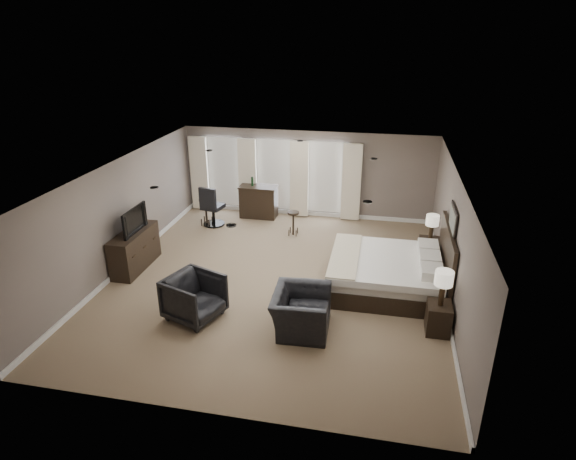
% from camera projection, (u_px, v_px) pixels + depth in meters
% --- Properties ---
extents(room, '(7.60, 8.60, 2.64)m').
position_uv_depth(room, '(276.00, 228.00, 10.59)').
color(room, '#78644C').
rests_on(room, ground).
extents(window_bay, '(5.25, 0.20, 2.30)m').
position_uv_depth(window_bay, '(273.00, 177.00, 14.51)').
color(window_bay, silver).
rests_on(window_bay, room).
extents(bed, '(2.40, 2.29, 1.53)m').
position_uv_depth(bed, '(393.00, 258.00, 10.40)').
color(bed, silver).
rests_on(bed, ground).
extents(nightstand_near, '(0.44, 0.54, 0.59)m').
position_uv_depth(nightstand_near, '(438.00, 318.00, 9.12)').
color(nightstand_near, black).
rests_on(nightstand_near, ground).
extents(nightstand_far, '(0.48, 0.59, 0.64)m').
position_uv_depth(nightstand_far, '(429.00, 252.00, 11.72)').
color(nightstand_far, black).
rests_on(nightstand_far, ground).
extents(lamp_near, '(0.34, 0.34, 0.70)m').
position_uv_depth(lamp_near, '(443.00, 288.00, 8.86)').
color(lamp_near, beige).
rests_on(lamp_near, nightstand_near).
extents(lamp_far, '(0.31, 0.31, 0.64)m').
position_uv_depth(lamp_far, '(432.00, 228.00, 11.47)').
color(lamp_far, beige).
rests_on(lamp_far, nightstand_far).
extents(wall_art, '(0.04, 0.96, 0.56)m').
position_uv_depth(wall_art, '(453.00, 220.00, 9.81)').
color(wall_art, slate).
rests_on(wall_art, room).
extents(dresser, '(0.52, 1.61, 0.93)m').
position_uv_depth(dresser, '(135.00, 250.00, 11.49)').
color(dresser, black).
rests_on(dresser, ground).
extents(tv, '(0.61, 1.05, 0.14)m').
position_uv_depth(tv, '(132.00, 229.00, 11.28)').
color(tv, black).
rests_on(tv, dresser).
extents(armchair_near, '(0.84, 1.25, 1.06)m').
position_uv_depth(armchair_near, '(301.00, 305.00, 9.10)').
color(armchair_near, black).
rests_on(armchair_near, ground).
extents(armchair_far, '(1.19, 1.23, 1.00)m').
position_uv_depth(armchair_far, '(194.00, 296.00, 9.48)').
color(armchair_far, black).
rests_on(armchair_far, ground).
extents(bar_counter, '(1.13, 0.59, 0.99)m').
position_uv_depth(bar_counter, '(259.00, 201.00, 14.58)').
color(bar_counter, black).
rests_on(bar_counter, ground).
extents(bar_stool_left, '(0.46, 0.46, 0.80)m').
position_uv_depth(bar_stool_left, '(206.00, 212.00, 14.02)').
color(bar_stool_left, black).
rests_on(bar_stool_left, ground).
extents(bar_stool_right, '(0.34, 0.34, 0.69)m').
position_uv_depth(bar_stool_right, '(293.00, 223.00, 13.35)').
color(bar_stool_right, black).
rests_on(bar_stool_right, ground).
extents(desk_chair, '(0.73, 0.73, 1.21)m').
position_uv_depth(desk_chair, '(213.00, 206.00, 13.92)').
color(desk_chair, black).
rests_on(desk_chair, ground).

